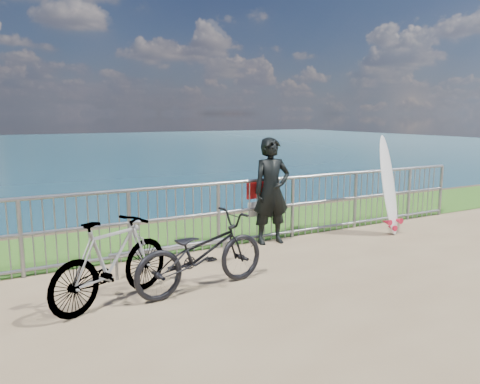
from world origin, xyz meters
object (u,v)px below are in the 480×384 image
bicycle_near (201,253)px  surfer (272,191)px  bicycle_far (112,261)px  surfboard (389,189)px

bicycle_near → surfer: bearing=-62.0°
surfer → bicycle_far: (-3.07, -1.32, -0.40)m
surfer → surfboard: (2.27, -0.50, -0.06)m
bicycle_near → bicycle_far: size_ratio=1.08×
surfboard → bicycle_far: surfboard is taller
surfer → bicycle_far: bearing=-149.9°
surfer → bicycle_far: size_ratio=1.06×
bicycle_near → bicycle_far: bearing=75.5°
bicycle_far → bicycle_near: bearing=-122.6°
surfer → bicycle_near: (-1.97, -1.44, -0.43)m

